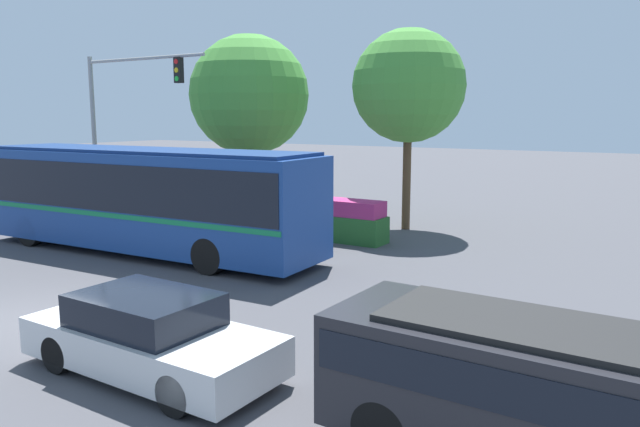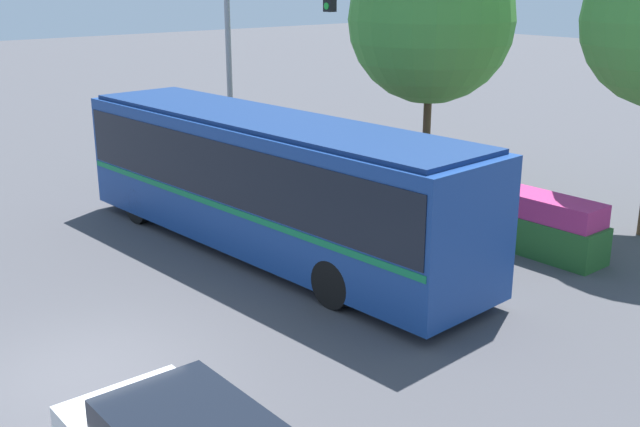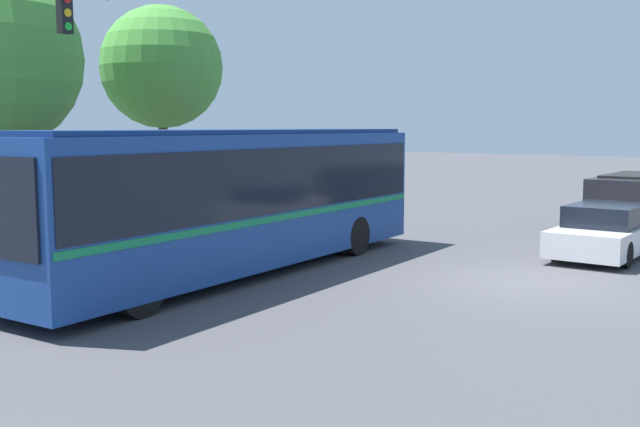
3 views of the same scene
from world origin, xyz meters
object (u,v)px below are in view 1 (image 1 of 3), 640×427
sedan_foreground (150,336)px  suv_left_lane (518,379)px  street_tree_centre (409,86)px  city_bus (144,194)px  traffic_light_pole (119,110)px  street_tree_left (249,95)px

sedan_foreground → suv_left_lane: suv_left_lane is taller
suv_left_lane → street_tree_centre: bearing=120.1°
city_bus → sedan_foreground: size_ratio=2.65×
traffic_light_pole → street_tree_left: 5.18m
city_bus → street_tree_left: street_tree_left is taller
city_bus → suv_left_lane: 14.01m
street_tree_centre → traffic_light_pole: bearing=-156.3°
sedan_foreground → street_tree_left: bearing=123.3°
suv_left_lane → street_tree_left: street_tree_left is taller
traffic_light_pole → street_tree_centre: size_ratio=0.89×
traffic_light_pole → city_bus: bearing=-34.3°
city_bus → street_tree_centre: bearing=-126.0°
suv_left_lane → traffic_light_pole: traffic_light_pole is taller
suv_left_lane → street_tree_left: 19.63m
sedan_foreground → traffic_light_pole: (-12.09, 9.74, 3.82)m
street_tree_left → traffic_light_pole: bearing=-133.8°
traffic_light_pole → sedan_foreground: bearing=-38.9°
suv_left_lane → traffic_light_pole: bearing=154.0°
city_bus → street_tree_left: size_ratio=1.59×
city_bus → sedan_foreground: (7.02, -6.28, -1.20)m
traffic_light_pole → street_tree_left: (3.56, 3.71, 0.60)m
city_bus → traffic_light_pole: traffic_light_pole is taller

